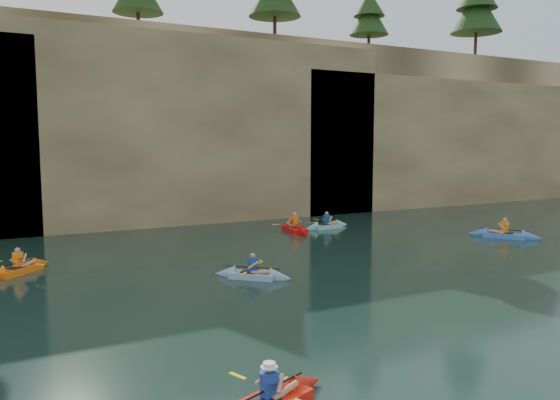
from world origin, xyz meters
name	(u,v)px	position (x,y,z in m)	size (l,w,h in m)	color
ground	(450,355)	(0.00, 0.00, 0.00)	(160.00, 160.00, 0.00)	black
cliff	(138,125)	(0.00, 30.00, 6.00)	(70.00, 16.00, 12.00)	tan
cliff_slab_center	(200,128)	(2.00, 22.60, 5.70)	(24.00, 2.40, 11.40)	tan
cliff_slab_east	(448,141)	(22.00, 22.60, 4.92)	(26.00, 2.40, 9.84)	tan
sea_cave_center	(101,202)	(-4.00, 21.95, 1.60)	(3.50, 1.00, 3.20)	black
sea_cave_east	(319,181)	(10.00, 21.95, 2.25)	(5.00, 1.00, 4.50)	black
kayaker_orange	(18,269)	(-8.47, 13.24, 0.15)	(2.77, 2.72, 1.20)	orange
kayaker_ltblue_near	(253,274)	(-1.06, 8.52, 0.14)	(2.58, 2.50, 1.14)	#7CAAD0
kayaker_red_far	(295,228)	(5.23, 16.74, 0.16)	(2.55, 3.64, 1.31)	red
kayaker_ltblue_mid	(327,226)	(7.35, 16.83, 0.15)	(3.16, 2.32, 1.18)	#7FC3D5
kayaker_blue_east	(504,235)	(13.72, 10.08, 0.15)	(2.64, 3.36, 1.27)	#3F75D8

